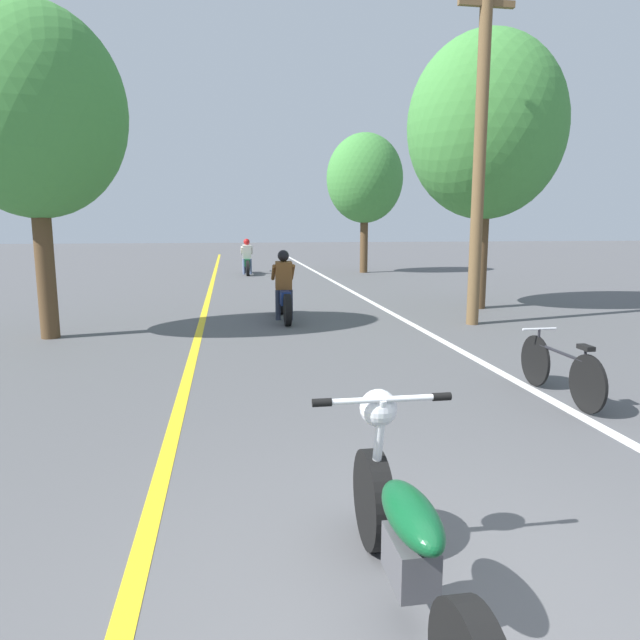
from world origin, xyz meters
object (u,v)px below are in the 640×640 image
(motorcycle_rider_lead, at_px, (284,294))
(bicycle_parked, at_px, (560,369))
(motorcycle_rider_far, at_px, (247,261))
(motorcycle_foreground, at_px, (407,540))
(roadside_tree_right_near, at_px, (487,127))
(roadside_tree_left, at_px, (33,113))
(utility_pole, at_px, (480,150))
(roadside_tree_right_far, at_px, (365,179))

(motorcycle_rider_lead, height_order, bicycle_parked, motorcycle_rider_lead)
(motorcycle_rider_far, relative_size, bicycle_parked, 1.25)
(motorcycle_foreground, bearing_deg, motorcycle_rider_lead, 88.29)
(roadside_tree_right_near, distance_m, roadside_tree_left, 9.38)
(utility_pole, relative_size, bicycle_parked, 3.89)
(motorcycle_rider_lead, distance_m, motorcycle_rider_far, 11.25)
(bicycle_parked, bearing_deg, motorcycle_rider_far, 99.97)
(roadside_tree_right_near, xyz_separation_m, motorcycle_foreground, (-5.07, -10.28, -3.77))
(utility_pole, relative_size, motorcycle_rider_lead, 3.11)
(roadside_tree_right_near, relative_size, roadside_tree_left, 1.12)
(roadside_tree_right_near, relative_size, bicycle_parked, 3.70)
(motorcycle_foreground, bearing_deg, utility_pole, 64.01)
(motorcycle_rider_far, distance_m, bicycle_parked, 17.55)
(utility_pole, relative_size, roadside_tree_right_far, 1.18)
(utility_pole, bearing_deg, roadside_tree_left, -179.03)
(motorcycle_rider_far, xyz_separation_m, bicycle_parked, (3.04, -17.28, -0.19))
(roadside_tree_right_far, height_order, motorcycle_rider_lead, roadside_tree_right_far)
(roadside_tree_right_far, relative_size, motorcycle_rider_lead, 2.64)
(motorcycle_foreground, height_order, motorcycle_rider_far, motorcycle_rider_far)
(utility_pole, xyz_separation_m, roadside_tree_left, (-8.03, -0.14, 0.43))
(roadside_tree_right_far, distance_m, motorcycle_foreground, 21.47)
(utility_pole, distance_m, motorcycle_foreground, 9.60)
(roadside_tree_left, relative_size, motorcycle_foreground, 2.68)
(motorcycle_rider_far, bearing_deg, roadside_tree_right_far, 0.55)
(utility_pole, height_order, motorcycle_foreground, utility_pole)
(bicycle_parked, bearing_deg, roadside_tree_right_far, 84.08)
(roadside_tree_right_far, distance_m, bicycle_parked, 17.76)
(motorcycle_rider_lead, bearing_deg, roadside_tree_left, -163.08)
(motorcycle_rider_far, bearing_deg, roadside_tree_left, -107.30)
(motorcycle_rider_lead, bearing_deg, motorcycle_foreground, -91.71)
(roadside_tree_right_near, height_order, motorcycle_foreground, roadside_tree_right_near)
(roadside_tree_right_far, height_order, motorcycle_rider_far, roadside_tree_right_far)
(utility_pole, bearing_deg, motorcycle_rider_lead, 162.46)
(motorcycle_rider_far, bearing_deg, motorcycle_rider_lead, -87.95)
(roadside_tree_right_near, height_order, motorcycle_rider_lead, roadside_tree_right_near)
(roadside_tree_right_far, relative_size, roadside_tree_left, 1.00)
(motorcycle_rider_far, bearing_deg, motorcycle_foreground, -89.66)
(roadside_tree_right_near, relative_size, roadside_tree_right_far, 1.12)
(roadside_tree_right_near, height_order, motorcycle_rider_far, roadside_tree_right_near)
(utility_pole, bearing_deg, bicycle_parked, -102.58)
(motorcycle_foreground, relative_size, motorcycle_rider_lead, 0.98)
(roadside_tree_right_near, bearing_deg, roadside_tree_right_far, 91.99)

